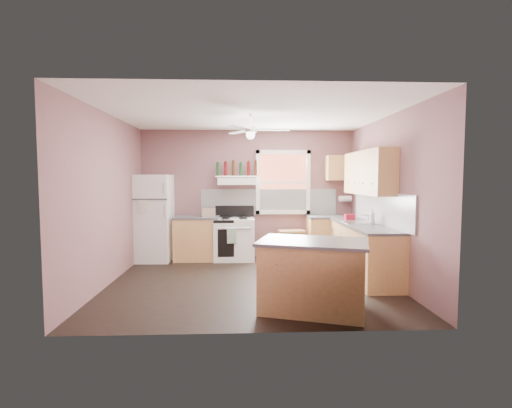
{
  "coord_description": "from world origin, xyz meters",
  "views": [
    {
      "loc": [
        -0.16,
        -5.92,
        1.69
      ],
      "look_at": [
        0.1,
        0.3,
        1.25
      ],
      "focal_mm": 26.0,
      "sensor_mm": 36.0,
      "label": 1
    }
  ],
  "objects_px": {
    "stove": "(234,239)",
    "island": "(312,277)",
    "toaster": "(208,212)",
    "cart": "(291,246)",
    "refrigerator": "(153,218)"
  },
  "relations": [
    {
      "from": "refrigerator",
      "to": "stove",
      "type": "bearing_deg",
      "value": 1.57
    },
    {
      "from": "refrigerator",
      "to": "stove",
      "type": "xyz_separation_m",
      "value": [
        1.66,
        0.0,
        -0.45
      ]
    },
    {
      "from": "refrigerator",
      "to": "cart",
      "type": "distance_m",
      "value": 2.92
    },
    {
      "from": "toaster",
      "to": "island",
      "type": "relative_size",
      "value": 0.22
    },
    {
      "from": "toaster",
      "to": "island",
      "type": "distance_m",
      "value": 3.43
    },
    {
      "from": "refrigerator",
      "to": "toaster",
      "type": "relative_size",
      "value": 6.26
    },
    {
      "from": "refrigerator",
      "to": "island",
      "type": "height_order",
      "value": "refrigerator"
    },
    {
      "from": "toaster",
      "to": "cart",
      "type": "xyz_separation_m",
      "value": [
        1.74,
        0.09,
        -0.72
      ]
    },
    {
      "from": "refrigerator",
      "to": "stove",
      "type": "distance_m",
      "value": 1.72
    },
    {
      "from": "stove",
      "to": "island",
      "type": "xyz_separation_m",
      "value": [
        1.04,
        -2.99,
        0.0
      ]
    },
    {
      "from": "stove",
      "to": "island",
      "type": "bearing_deg",
      "value": -69.97
    },
    {
      "from": "toaster",
      "to": "island",
      "type": "bearing_deg",
      "value": -83.66
    },
    {
      "from": "refrigerator",
      "to": "cart",
      "type": "relative_size",
      "value": 3.26
    },
    {
      "from": "stove",
      "to": "cart",
      "type": "relative_size",
      "value": 1.6
    },
    {
      "from": "stove",
      "to": "island",
      "type": "height_order",
      "value": "same"
    }
  ]
}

